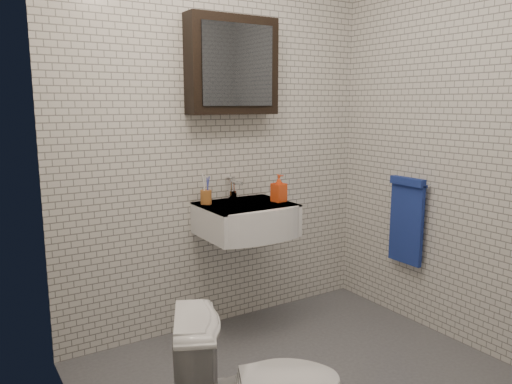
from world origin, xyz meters
TOP-DOWN VIEW (x-y plane):
  - room_shell at (0.00, 0.00)m, footprint 2.22×2.02m
  - washbasin at (0.05, 0.73)m, footprint 0.55×0.50m
  - faucet at (0.05, 0.93)m, footprint 0.06×0.20m
  - mirror_cabinet at (0.05, 0.93)m, footprint 0.60×0.15m
  - towel_rail at (1.04, 0.35)m, footprint 0.09×0.30m
  - toothbrush_cup at (-0.16, 0.89)m, footprint 0.07×0.07m
  - soap_bottle at (0.27, 0.72)m, footprint 0.09×0.09m

SIDE VIEW (x-z plane):
  - towel_rail at x=1.04m, z-range 0.43..1.01m
  - washbasin at x=0.05m, z-range 0.66..0.86m
  - toothbrush_cup at x=-0.16m, z-range 0.80..1.00m
  - faucet at x=0.05m, z-range 0.84..0.99m
  - soap_bottle at x=0.27m, z-range 0.85..1.02m
  - room_shell at x=0.00m, z-range 0.21..2.72m
  - mirror_cabinet at x=0.05m, z-range 1.40..2.00m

